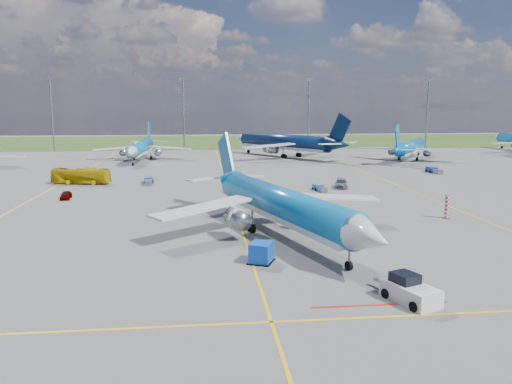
{
  "coord_description": "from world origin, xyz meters",
  "views": [
    {
      "loc": [
        -4.23,
        -50.2,
        13.83
      ],
      "look_at": [
        1.84,
        6.63,
        4.0
      ],
      "focal_mm": 35.0,
      "sensor_mm": 36.0,
      "label": 1
    }
  ],
  "objects": [
    {
      "name": "apron_bus",
      "position": [
        -26.21,
        41.84,
        1.46
      ],
      "size": [
        10.75,
        4.55,
        2.92
      ],
      "primitive_type": "imported",
      "rotation": [
        0.0,
        0.0,
        1.36
      ],
      "color": "#C6A30B",
      "rests_on": "ground"
    },
    {
      "name": "uld_container",
      "position": [
        0.84,
        -7.33,
        0.9
      ],
      "size": [
        2.55,
        2.78,
        1.8
      ],
      "primitive_type": "cube",
      "rotation": [
        0.0,
        0.0,
        -0.41
      ],
      "color": "#0D43BE",
      "rests_on": "ground"
    },
    {
      "name": "service_car_c",
      "position": [
        19.44,
        32.64,
        0.73
      ],
      "size": [
        3.29,
        5.4,
        1.46
      ],
      "primitive_type": "imported",
      "rotation": [
        0.0,
        0.0,
        -0.26
      ],
      "color": "#999999",
      "rests_on": "ground"
    },
    {
      "name": "baggage_tug_c",
      "position": [
        -14.1,
        40.69,
        0.53
      ],
      "size": [
        1.69,
        5.17,
        1.14
      ],
      "rotation": [
        0.0,
        0.0,
        0.07
      ],
      "color": "#194D99",
      "rests_on": "ground"
    },
    {
      "name": "service_car_a",
      "position": [
        -24.97,
        26.67,
        0.6
      ],
      "size": [
        1.73,
        3.63,
        1.2
      ],
      "primitive_type": "imported",
      "rotation": [
        0.0,
        0.0,
        0.09
      ],
      "color": "#999999",
      "rests_on": "ground"
    },
    {
      "name": "pushback_tug",
      "position": [
        10.31,
        -17.57,
        0.8
      ],
      "size": [
        3.57,
        5.85,
        1.97
      ],
      "rotation": [
        0.0,
        0.0,
        0.38
      ],
      "color": "silver",
      "rests_on": "ground"
    },
    {
      "name": "warning_post",
      "position": [
        26.0,
        8.0,
        1.5
      ],
      "size": [
        0.5,
        0.5,
        3.0
      ],
      "primitive_type": "cylinder",
      "color": "red",
      "rests_on": "ground"
    },
    {
      "name": "taxiway_lines",
      "position": [
        0.17,
        27.7,
        0.01
      ],
      "size": [
        60.25,
        160.0,
        0.02
      ],
      "color": "yellow",
      "rests_on": "ground"
    },
    {
      "name": "ground",
      "position": [
        0.0,
        0.0,
        0.0
      ],
      "size": [
        400.0,
        400.0,
        0.0
      ],
      "primitive_type": "plane",
      "color": "#555553",
      "rests_on": "ground"
    },
    {
      "name": "grass_strip",
      "position": [
        0.0,
        150.0,
        0.0
      ],
      "size": [
        400.0,
        80.0,
        0.01
      ],
      "primitive_type": "cube",
      "color": "#2D4719",
      "rests_on": "ground"
    },
    {
      "name": "baggage_tug_w",
      "position": [
        14.91,
        29.78,
        0.45
      ],
      "size": [
        1.66,
        4.4,
        0.96
      ],
      "rotation": [
        0.0,
        0.0,
        0.12
      ],
      "color": "#195A9A",
      "rests_on": "ground"
    },
    {
      "name": "bg_jet_nnw",
      "position": [
        -20.23,
        81.25,
        0.0
      ],
      "size": [
        28.84,
        37.03,
        9.41
      ],
      "primitive_type": null,
      "rotation": [
        0.0,
        0.0,
        -0.04
      ],
      "color": "#0B65A7",
      "rests_on": "ground"
    },
    {
      "name": "bg_jet_ne",
      "position": [
        50.19,
        75.91,
        0.0
      ],
      "size": [
        43.27,
        45.53,
        9.5
      ],
      "primitive_type": null,
      "rotation": [
        0.0,
        0.0,
        2.54
      ],
      "color": "#0B65A7",
      "rests_on": "ground"
    },
    {
      "name": "baggage_tug_e",
      "position": [
        44.06,
        49.27,
        0.54
      ],
      "size": [
        1.59,
        5.18,
        1.15
      ],
      "rotation": [
        0.0,
        0.0,
        0.05
      ],
      "color": "navy",
      "rests_on": "ground"
    },
    {
      "name": "service_car_b",
      "position": [
        1.68,
        29.65,
        0.68
      ],
      "size": [
        5.26,
        3.24,
        1.36
      ],
      "primitive_type": "imported",
      "rotation": [
        0.0,
        0.0,
        1.36
      ],
      "color": "#999999",
      "rests_on": "ground"
    },
    {
      "name": "floodlight_masts",
      "position": [
        10.0,
        110.0,
        12.56
      ],
      "size": [
        202.2,
        0.5,
        22.7
      ],
      "color": "slate",
      "rests_on": "ground"
    },
    {
      "name": "bg_jet_n",
      "position": [
        18.09,
        86.23,
        0.0
      ],
      "size": [
        54.6,
        57.34,
        11.96
      ],
      "primitive_type": null,
      "rotation": [
        0.0,
        0.0,
        3.75
      ],
      "color": "#081D42",
      "rests_on": "ground"
    },
    {
      "name": "main_airliner",
      "position": [
        4.04,
        1.78,
        0.0
      ],
      "size": [
        39.77,
        45.66,
        10.08
      ],
      "primitive_type": null,
      "rotation": [
        0.0,
        0.0,
        0.31
      ],
      "color": "#0B65A7",
      "rests_on": "ground"
    }
  ]
}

